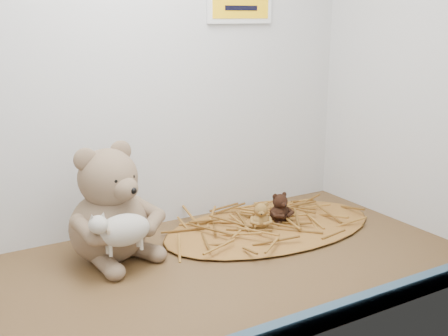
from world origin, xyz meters
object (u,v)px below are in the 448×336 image
mini_teddy_tan (261,215)px  mini_teddy_brown (280,207)px  main_teddy (108,203)px  toy_lamb (124,230)px

mini_teddy_tan → mini_teddy_brown: bearing=44.5°
mini_teddy_tan → mini_teddy_brown: size_ratio=0.90×
mini_teddy_tan → main_teddy: bearing=-155.7°
main_teddy → mini_teddy_tan: main_teddy is taller
mini_teddy_brown → mini_teddy_tan: bearing=-163.9°
main_teddy → mini_teddy_brown: main_teddy is taller
toy_lamb → mini_teddy_brown: (42.70, 6.72, -4.65)cm
toy_lamb → mini_teddy_tan: bearing=8.0°
main_teddy → mini_teddy_brown: bearing=-21.9°
main_teddy → mini_teddy_brown: 43.44cm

